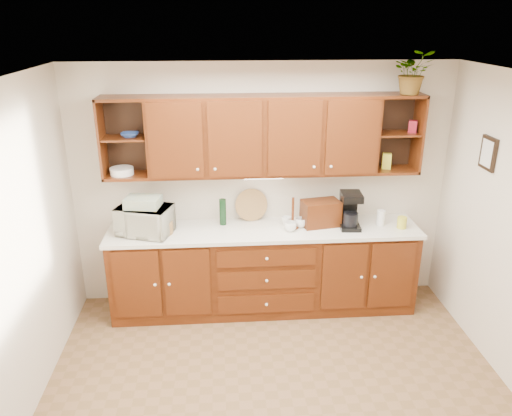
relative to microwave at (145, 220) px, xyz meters
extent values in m
plane|color=brown|center=(1.21, -1.40, -1.09)|extent=(4.00, 4.00, 0.00)
plane|color=white|center=(1.21, -1.40, 1.51)|extent=(4.00, 4.00, 0.00)
plane|color=beige|center=(1.21, 0.35, 0.21)|extent=(4.00, 0.00, 4.00)
plane|color=beige|center=(-0.79, -1.40, 0.21)|extent=(0.00, 3.50, 3.50)
cube|color=#3A1706|center=(1.21, 0.05, -0.64)|extent=(3.20, 0.60, 0.90)
cube|color=silver|center=(1.21, 0.04, -0.17)|extent=(3.24, 0.64, 0.04)
cube|color=#3A1706|center=(1.21, 0.18, 0.80)|extent=(2.30, 0.33, 0.80)
cube|color=black|center=(-0.16, 0.33, 0.80)|extent=(0.45, 0.02, 0.80)
cube|color=black|center=(2.59, 0.33, 0.80)|extent=(0.45, 0.02, 0.80)
cube|color=#3A1706|center=(-0.16, 0.18, 0.80)|extent=(0.43, 0.30, 0.02)
cube|color=#3A1706|center=(2.59, 0.18, 0.80)|extent=(0.43, 0.30, 0.02)
cube|color=#3A1706|center=(2.59, 0.18, 1.19)|extent=(0.45, 0.33, 0.03)
cube|color=white|center=(1.21, 0.13, 0.38)|extent=(0.40, 0.05, 0.02)
cube|color=black|center=(3.19, -0.50, 0.76)|extent=(0.03, 0.24, 0.30)
cylinder|color=#A37B44|center=(0.16, 0.00, -0.08)|extent=(0.27, 0.27, 0.13)
imported|color=beige|center=(0.00, 0.00, 0.00)|extent=(0.61, 0.50, 0.29)
cube|color=#CEBC61|center=(0.00, 0.00, 0.20)|extent=(0.37, 0.30, 0.10)
cylinder|color=black|center=(0.79, 0.18, 0.00)|extent=(0.09, 0.09, 0.28)
cylinder|color=#A37B44|center=(1.10, 0.29, -0.14)|extent=(0.36, 0.13, 0.35)
cube|color=#3A1706|center=(1.81, 0.09, -0.01)|extent=(0.42, 0.31, 0.27)
cylinder|color=#3A1706|center=(1.51, 0.04, 0.02)|extent=(0.03, 0.03, 0.34)
cylinder|color=#3A1706|center=(1.51, 0.04, -0.14)|extent=(0.13, 0.13, 0.02)
imported|color=white|center=(1.60, 0.05, -0.10)|extent=(0.14, 0.14, 0.10)
imported|color=white|center=(1.46, 0.11, -0.10)|extent=(0.14, 0.14, 0.10)
imported|color=white|center=(1.48, -0.05, -0.10)|extent=(0.14, 0.14, 0.10)
cylinder|color=maroon|center=(1.74, 0.04, -0.07)|extent=(0.13, 0.13, 0.15)
cylinder|color=white|center=(2.45, 0.04, -0.06)|extent=(0.09, 0.09, 0.17)
cylinder|color=gold|center=(2.64, -0.05, -0.08)|extent=(0.10, 0.10, 0.12)
cube|color=black|center=(2.11, -0.01, -0.13)|extent=(0.22, 0.28, 0.04)
cube|color=black|center=(2.11, 0.10, 0.04)|extent=(0.19, 0.07, 0.33)
cube|color=black|center=(2.11, -0.01, 0.20)|extent=(0.22, 0.28, 0.07)
cylinder|color=black|center=(2.11, -0.03, -0.04)|extent=(0.16, 0.16, 0.14)
imported|color=navy|center=(-0.10, 0.17, 0.84)|extent=(0.18, 0.18, 0.04)
cylinder|color=white|center=(-0.21, 0.17, 0.47)|extent=(0.30, 0.30, 0.07)
cube|color=gold|center=(2.50, 0.18, 0.51)|extent=(0.10, 0.09, 0.16)
cube|color=maroon|center=(2.73, 0.17, 0.88)|extent=(0.10, 0.10, 0.12)
imported|color=#999999|center=(2.66, 0.12, 1.42)|extent=(0.43, 0.39, 0.42)
camera|label=1|loc=(0.78, -4.71, 1.92)|focal=35.00mm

